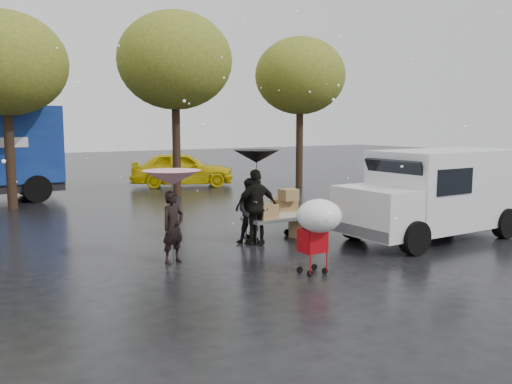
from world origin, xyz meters
TOP-DOWN VIEW (x-y plane):
  - ground at (0.00, 0.00)m, footprint 90.00×90.00m
  - person_pink at (-1.80, 0.59)m, footprint 0.63×0.51m
  - person_middle at (0.48, 1.18)m, footprint 0.97×0.93m
  - person_black at (0.57, 1.12)m, footprint 1.10×0.57m
  - umbrella_pink at (-1.80, 0.59)m, footprint 1.20×1.20m
  - umbrella_black at (0.57, 1.12)m, footprint 1.09×1.09m
  - vendor_cart at (1.26, 1.24)m, footprint 1.52×0.80m
  - shopping_cart at (0.12, -1.75)m, footprint 0.84×0.84m
  - white_van at (4.74, -0.68)m, footprint 4.91×2.18m
  - box_ground_near at (1.99, 1.24)m, footprint 0.64×0.58m
  - box_ground_far at (2.37, 1.84)m, footprint 0.52×0.46m
  - yellow_taxi at (4.13, 13.04)m, footprint 5.02×3.61m
  - tree_row at (-0.47, 10.00)m, footprint 21.60×4.40m

SIDE VIEW (x-z plane):
  - ground at x=0.00m, z-range 0.00..0.00m
  - box_ground_far at x=2.37m, z-range 0.00..0.34m
  - box_ground_near at x=1.99m, z-range 0.00..0.47m
  - vendor_cart at x=1.26m, z-range 0.09..1.36m
  - person_pink at x=-1.80m, z-range 0.00..1.49m
  - person_middle at x=0.48m, z-range 0.00..1.58m
  - yellow_taxi at x=4.13m, z-range 0.00..1.59m
  - person_black at x=0.57m, z-range 0.00..1.80m
  - shopping_cart at x=0.12m, z-range 0.33..1.80m
  - white_van at x=4.74m, z-range 0.06..2.26m
  - umbrella_pink at x=-1.80m, z-range 0.81..2.72m
  - umbrella_black at x=0.57m, z-range 0.97..3.22m
  - tree_row at x=-0.47m, z-range 1.46..8.58m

